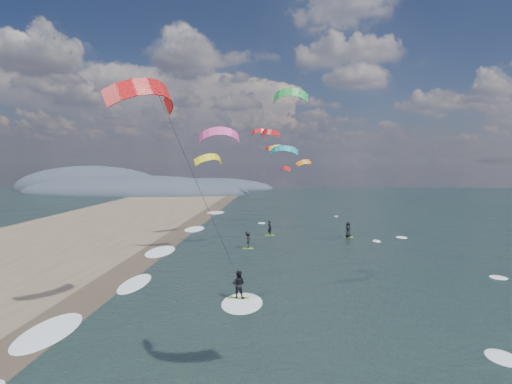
{
  "coord_description": "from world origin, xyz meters",
  "views": [
    {
      "loc": [
        0.63,
        -15.19,
        9.0
      ],
      "look_at": [
        -1.0,
        12.0,
        7.0
      ],
      "focal_mm": 30.0,
      "sensor_mm": 36.0,
      "label": 1
    }
  ],
  "objects": [
    {
      "name": "wet_sand_strip",
      "position": [
        -12.0,
        10.0,
        0.0
      ],
      "size": [
        3.0,
        240.0,
        0.0
      ],
      "primitive_type": "cube",
      "color": "#382D23",
      "rests_on": "ground"
    },
    {
      "name": "coastal_hills",
      "position": [
        -44.84,
        107.86,
        0.0
      ],
      "size": [
        80.0,
        41.0,
        15.0
      ],
      "color": "#3D4756",
      "rests_on": "ground"
    },
    {
      "name": "kitesurfer_near_b",
      "position": [
        -4.53,
        7.65,
        8.96
      ],
      "size": [
        6.88,
        9.44,
        13.68
      ],
      "color": "#84BC21",
      "rests_on": "ground"
    },
    {
      "name": "far_kitesurfers",
      "position": [
        1.56,
        31.94,
        0.9
      ],
      "size": [
        12.4,
        8.82,
        1.85
      ],
      "color": "#84BC21",
      "rests_on": "ground"
    },
    {
      "name": "bg_kite_field",
      "position": [
        -1.32,
        53.44,
        11.71
      ],
      "size": [
        15.75,
        70.37,
        9.04
      ],
      "color": "green",
      "rests_on": "ground"
    },
    {
      "name": "shoreline_surf",
      "position": [
        -10.8,
        14.75,
        0.0
      ],
      "size": [
        2.4,
        79.4,
        0.11
      ],
      "color": "white",
      "rests_on": "ground"
    }
  ]
}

